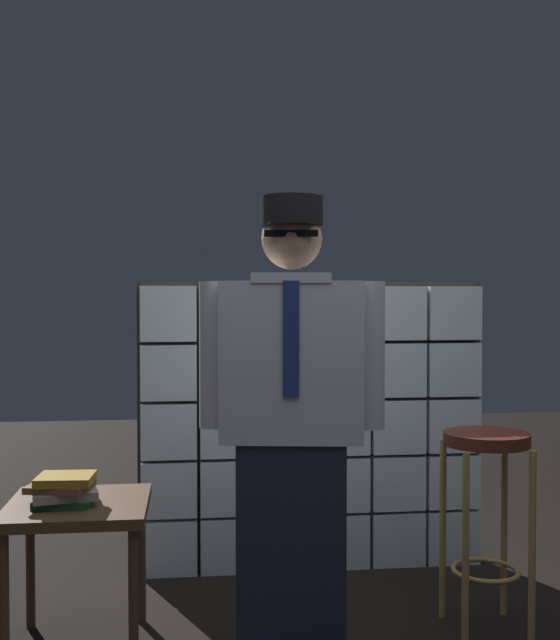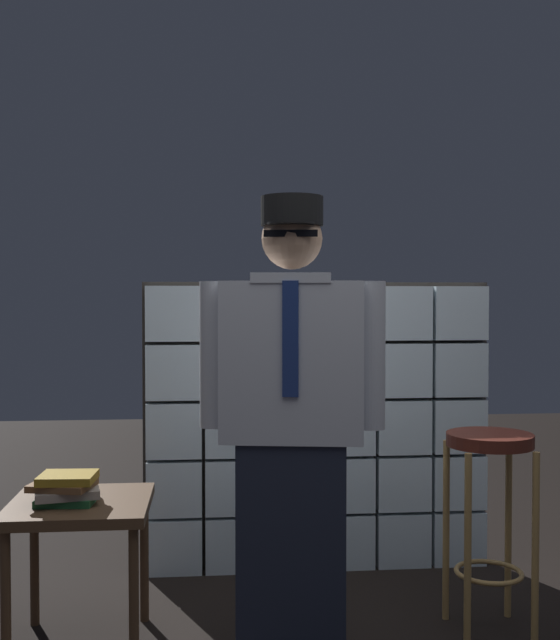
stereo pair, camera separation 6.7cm
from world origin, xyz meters
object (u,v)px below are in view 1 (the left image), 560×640
object	(u,v)px
coffee_mug	(52,493)
bar_stool	(486,483)
standing_person	(292,421)
side_table	(78,522)
book_stack	(64,490)

from	to	relation	value
coffee_mug	bar_stool	bearing A→B (deg)	1.41
standing_person	coffee_mug	distance (m)	0.92
bar_stool	side_table	size ratio (longest dim) A/B	1.41
side_table	coffee_mug	world-z (taller)	coffee_mug
bar_stool	coffee_mug	world-z (taller)	bar_stool
standing_person	side_table	bearing A→B (deg)	174.86
standing_person	coffee_mug	bearing A→B (deg)	179.44
standing_person	coffee_mug	size ratio (longest dim) A/B	13.41
book_stack	standing_person	bearing A→B (deg)	-10.68
book_stack	coffee_mug	xyz separation A→B (m)	(-0.04, -0.01, -0.01)
side_table	coffee_mug	size ratio (longest dim) A/B	4.45
coffee_mug	book_stack	bearing A→B (deg)	17.61
side_table	book_stack	size ratio (longest dim) A/B	2.07
book_stack	coffee_mug	size ratio (longest dim) A/B	2.15
book_stack	bar_stool	bearing A→B (deg)	1.00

